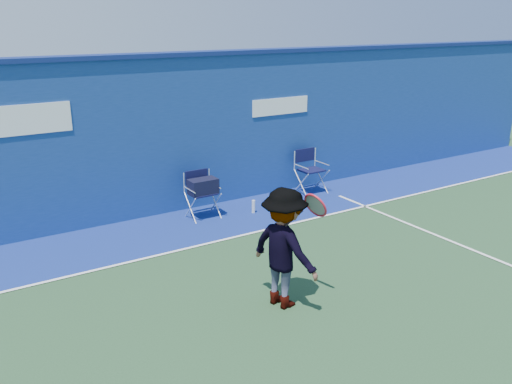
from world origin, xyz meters
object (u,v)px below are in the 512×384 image
water_bottle (253,207)px  tennis_player (284,248)px  directors_chair_left (203,199)px  directors_chair_right (311,180)px

water_bottle → tennis_player: bearing=-115.3°
directors_chair_left → directors_chair_right: 2.73m
tennis_player → directors_chair_right: bearing=48.2°
directors_chair_left → water_bottle: directors_chair_left is taller
directors_chair_right → tennis_player: 4.99m
water_bottle → tennis_player: size_ratio=0.16×
water_bottle → directors_chair_left: bearing=162.2°
directors_chair_right → tennis_player: size_ratio=0.58×
directors_chair_left → tennis_player: size_ratio=0.55×
directors_chair_right → water_bottle: bearing=-165.5°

